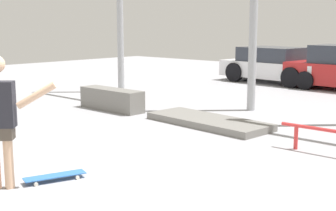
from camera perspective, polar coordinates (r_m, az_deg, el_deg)
ground_plane at (r=6.69m, az=-8.35°, el=-8.73°), size 36.00×36.00×0.00m
skateboard at (r=6.68m, az=-13.62°, el=-8.36°), size 0.46×0.86×0.08m
grind_box at (r=11.78m, az=-6.89°, el=0.75°), size 1.88×0.50×0.53m
manual_pad at (r=10.04m, az=4.91°, el=-1.94°), size 2.86×1.25×0.15m
parked_car_white at (r=17.67m, az=12.85°, el=4.81°), size 4.05×2.17×1.29m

